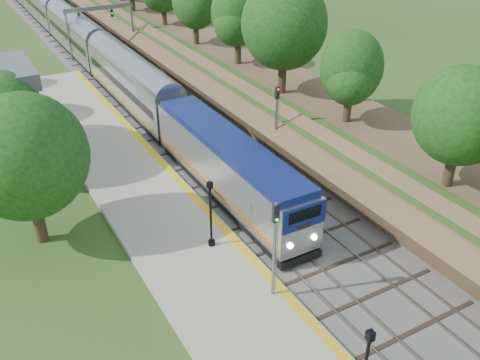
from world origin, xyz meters
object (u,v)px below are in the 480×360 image
signal_gantry (100,18)px  signal_farside (276,114)px  train (78,38)px  lamppost_far (211,218)px  signal_platform (275,240)px

signal_gantry → signal_farside: signal_gantry is taller
train → lamppost_far: size_ratio=22.45×
train → signal_farside: (6.20, -35.50, 1.50)m
signal_gantry → lamppost_far: signal_gantry is taller
signal_gantry → lamppost_far: (-6.24, -42.00, -2.49)m
signal_platform → signal_gantry: bearing=83.5°
lamppost_far → signal_gantry: bearing=81.5°
signal_gantry → signal_farside: size_ratio=1.42×
lamppost_far → signal_farside: size_ratio=0.74×
signal_gantry → lamppost_far: bearing=-98.5°
train → signal_gantry: bearing=-38.0°
signal_gantry → signal_farside: (3.73, -33.57, -1.09)m
train → signal_platform: size_ratio=17.18×
signal_gantry → signal_platform: bearing=-96.5°
train → signal_platform: 49.51m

